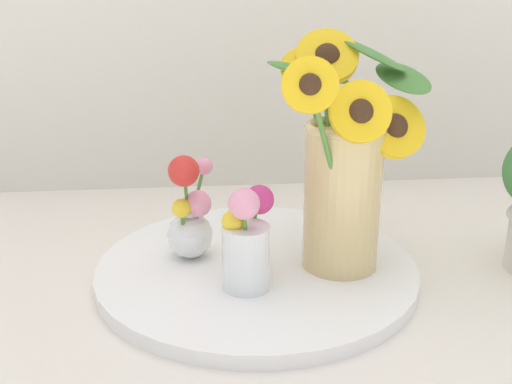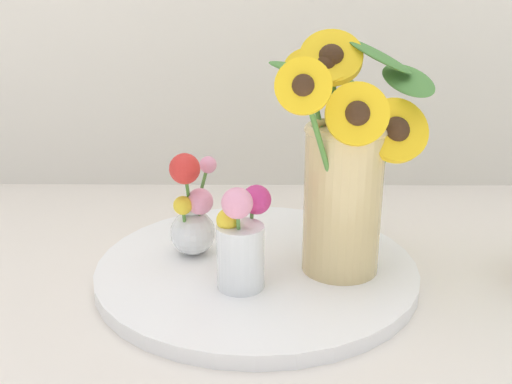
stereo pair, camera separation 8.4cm
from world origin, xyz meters
name	(u,v)px [view 2 (the right image)]	position (x,y,z in m)	size (l,w,h in m)	color
ground_plane	(256,290)	(0.00, 0.00, 0.00)	(6.00, 6.00, 0.00)	silver
serving_tray	(256,269)	(0.00, 0.04, 0.01)	(0.46, 0.46, 0.02)	white
mason_jar_sunflowers	(343,171)	(0.12, 0.03, 0.16)	(0.24, 0.21, 0.33)	#D1B77A
vase_small_center	(241,241)	(-0.02, -0.02, 0.09)	(0.07, 0.09, 0.14)	white
vase_bulb_right	(192,215)	(-0.09, 0.07, 0.09)	(0.07, 0.08, 0.16)	white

